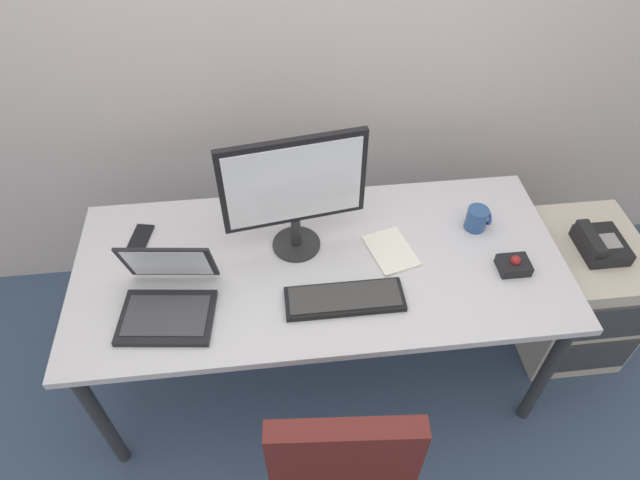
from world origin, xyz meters
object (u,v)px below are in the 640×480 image
Objects in this scene: laptop at (168,297)px; monitor_main at (294,189)px; coffee_mug at (477,219)px; cell_phone at (140,238)px; file_cabinet at (572,292)px; trackball_mouse at (514,265)px; desk_phone at (600,244)px; keyboard at (345,299)px; paper_notepad at (391,251)px.

monitor_main is at bearing 27.52° from laptop.
coffee_mug is 1.29m from cell_phone.
file_cabinet is 4.16× the size of cell_phone.
file_cabinet is 0.65m from trackball_mouse.
trackball_mouse is (-0.45, -0.17, 0.44)m from file_cabinet.
desk_phone is 0.59× the size of laptop.
coffee_mug is (0.56, 0.30, 0.03)m from keyboard.
keyboard is 0.29m from paper_notepad.
laptop reaches higher than coffee_mug.
paper_notepad is (-0.42, 0.13, -0.02)m from trackball_mouse.
desk_phone is 0.53m from coffee_mug.
keyboard is (-1.07, -0.23, 0.10)m from desk_phone.
keyboard is at bearing -151.69° from coffee_mug.
trackball_mouse is 0.77× the size of cell_phone.
coffee_mug reaches higher than trackball_mouse.
monitor_main reaches higher than coffee_mug.
desk_phone is at bearing 1.45° from paper_notepad.
desk_phone is at bearing -2.37° from monitor_main.
coffee_mug is at bearing 14.69° from paper_notepad.
file_cabinet is at bearing 20.67° from trackball_mouse.
desk_phone is at bearing -7.87° from coffee_mug.
cell_phone is at bearing 112.40° from laptop.
keyboard is 1.20× the size of laptop.
laptop is at bearing -152.48° from monitor_main.
coffee_mug is at bearing 174.05° from file_cabinet.
file_cabinet is at bearing -5.95° from coffee_mug.
trackball_mouse is (-0.44, -0.15, 0.11)m from desk_phone.
monitor_main is 4.58× the size of trackball_mouse.
trackball_mouse is at bearing 6.99° from keyboard.
coffee_mug is 0.65× the size of cell_phone.
paper_notepad is at bearing 162.82° from trackball_mouse.
coffee_mug is at bearing 1.66° from monitor_main.
file_cabinet is 1.17× the size of monitor_main.
trackball_mouse reaches higher than cell_phone.
laptop is 3.11× the size of trackball_mouse.
file_cabinet is 1.40m from monitor_main.
monitor_main is 1.23× the size of keyboard.
desk_phone is 1.27m from monitor_main.
monitor_main is at bearing 178.41° from file_cabinet.
keyboard reaches higher than cell_phone.
cell_phone is (-0.14, 0.33, -0.05)m from laptop.
trackball_mouse is (0.77, -0.20, -0.26)m from monitor_main.
file_cabinet is 0.97m from paper_notepad.
file_cabinet is 2.95× the size of desk_phone.
coffee_mug is at bearing 107.56° from trackball_mouse.
desk_phone is 1.41× the size of cell_phone.
desk_phone is (-0.01, -0.02, 0.33)m from file_cabinet.
desk_phone is 1.68m from laptop.
trackball_mouse reaches higher than file_cabinet.
laptop is 0.37m from cell_phone.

